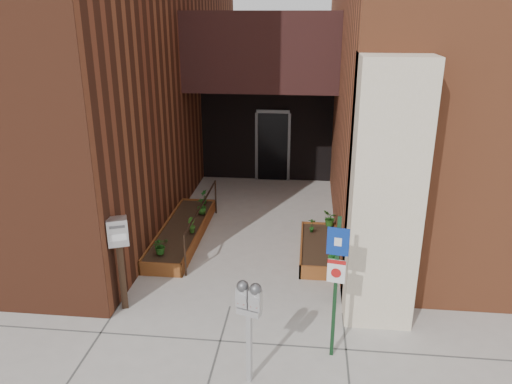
% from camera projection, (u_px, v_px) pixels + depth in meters
% --- Properties ---
extents(ground, '(80.00, 80.00, 0.00)m').
position_uv_depth(ground, '(230.00, 307.00, 8.95)').
color(ground, '#9E9991').
rests_on(ground, ground).
extents(architecture, '(20.00, 14.60, 10.00)m').
position_uv_depth(architecture, '(260.00, 11.00, 13.70)').
color(architecture, brown).
rests_on(architecture, ground).
extents(planter_left, '(0.90, 3.60, 0.30)m').
position_uv_depth(planter_left, '(182.00, 233.00, 11.58)').
color(planter_left, brown).
rests_on(planter_left, ground).
extents(planter_right, '(0.80, 2.20, 0.30)m').
position_uv_depth(planter_right, '(319.00, 249.00, 10.79)').
color(planter_right, brown).
rests_on(planter_right, ground).
extents(handrail, '(0.04, 3.34, 0.90)m').
position_uv_depth(handrail, '(202.00, 210.00, 11.27)').
color(handrail, black).
rests_on(handrail, ground).
extents(parking_meter, '(0.37, 0.23, 1.61)m').
position_uv_depth(parking_meter, '(249.00, 306.00, 6.74)').
color(parking_meter, '#B6B5B8').
rests_on(parking_meter, ground).
extents(sign_post, '(0.31, 0.10, 2.31)m').
position_uv_depth(sign_post, '(336.00, 274.00, 7.21)').
color(sign_post, '#13351A').
rests_on(sign_post, ground).
extents(payment_dropbox, '(0.41, 0.36, 1.72)m').
position_uv_depth(payment_dropbox, '(119.00, 244.00, 8.50)').
color(payment_dropbox, black).
rests_on(payment_dropbox, ground).
extents(shrub_left_a, '(0.45, 0.45, 0.36)m').
position_uv_depth(shrub_left_a, '(160.00, 246.00, 10.18)').
color(shrub_left_a, '#215C1A').
rests_on(shrub_left_a, planter_left).
extents(shrub_left_b, '(0.27, 0.27, 0.34)m').
position_uv_depth(shrub_left_b, '(191.00, 225.00, 11.17)').
color(shrub_left_b, '#2B5F1B').
rests_on(shrub_left_b, planter_left).
extents(shrub_left_c, '(0.33, 0.33, 0.41)m').
position_uv_depth(shrub_left_c, '(202.00, 206.00, 12.19)').
color(shrub_left_c, '#1F5618').
rests_on(shrub_left_c, planter_left).
extents(shrub_left_d, '(0.27, 0.27, 0.38)m').
position_uv_depth(shrub_left_d, '(204.00, 197.00, 12.83)').
color(shrub_left_d, '#1B611E').
rests_on(shrub_left_d, planter_left).
extents(shrub_right_a, '(0.23, 0.23, 0.34)m').
position_uv_depth(shrub_right_a, '(333.00, 255.00, 9.81)').
color(shrub_right_a, '#1A5D1F').
rests_on(shrub_right_a, planter_right).
extents(shrub_right_b, '(0.20, 0.20, 0.33)m').
position_uv_depth(shrub_right_b, '(312.00, 225.00, 11.19)').
color(shrub_right_b, '#1B5317').
rests_on(shrub_right_b, planter_right).
extents(shrub_right_c, '(0.35, 0.35, 0.38)m').
position_uv_depth(shrub_right_c, '(330.00, 218.00, 11.49)').
color(shrub_right_c, '#265D1A').
rests_on(shrub_right_c, planter_right).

